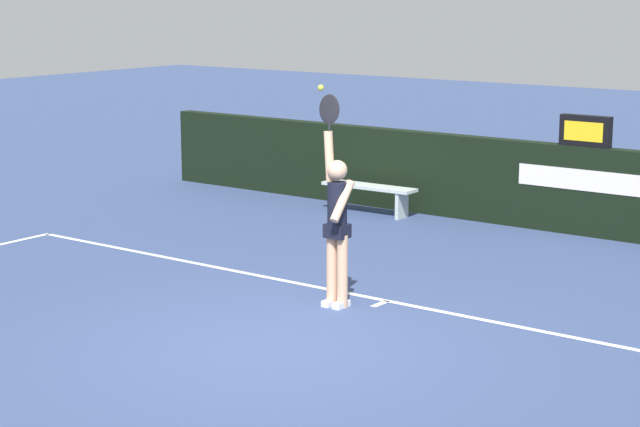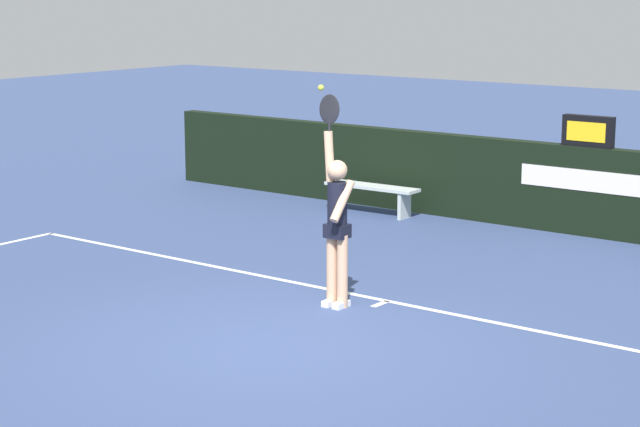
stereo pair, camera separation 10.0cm
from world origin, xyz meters
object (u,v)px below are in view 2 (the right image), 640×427
object	(u,v)px
courtside_bench_near	(372,192)
speed_display	(588,131)
tennis_player	(337,220)
tennis_ball	(321,88)

from	to	relation	value
courtside_bench_near	speed_display	bearing A→B (deg)	10.61
speed_display	courtside_bench_near	xyz separation A→B (m)	(-3.40, -0.64, -1.18)
speed_display	tennis_player	world-z (taller)	tennis_player
tennis_ball	courtside_bench_near	xyz separation A→B (m)	(-2.47, 4.63, -2.15)
tennis_player	speed_display	bearing A→B (deg)	82.62
tennis_player	tennis_ball	bearing A→B (deg)	174.65
speed_display	tennis_ball	world-z (taller)	tennis_ball
tennis_ball	courtside_bench_near	distance (m)	5.67
speed_display	tennis_ball	xyz separation A→B (m)	(-0.93, -5.27, 0.96)
tennis_ball	tennis_player	bearing A→B (deg)	-5.35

